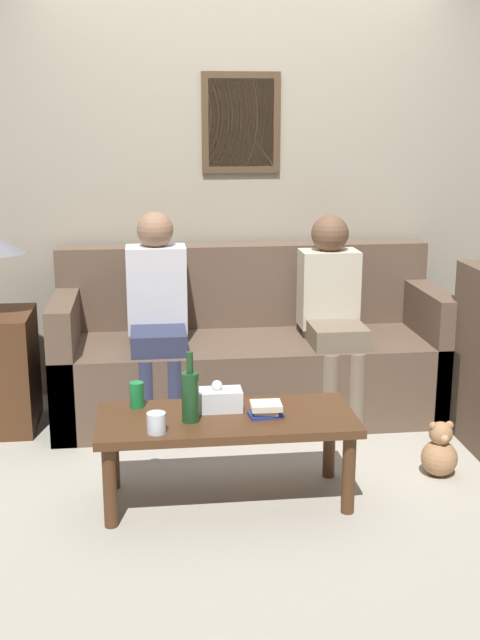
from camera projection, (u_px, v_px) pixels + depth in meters
name	position (u px, v px, depth m)	size (l,w,h in m)	color
ground_plane	(261.00, 441.00, 4.42)	(16.00, 16.00, 0.00)	#ADA899
wall_back	(240.00, 188.00, 5.01)	(9.00, 0.08, 2.60)	#9E937F
couch_main	(249.00, 356.00, 4.82)	(2.28, 0.84, 0.98)	brown
coffee_table	(227.00, 428.00, 3.66)	(1.18, 0.50, 0.42)	#4C2D19
wine_bottle	(190.00, 395.00, 3.56)	(0.08, 0.08, 0.32)	#19421E
drinking_glass	(156.00, 423.00, 3.44)	(0.08, 0.08, 0.09)	silver
book_stack	(266.00, 409.00, 3.63)	(0.16, 0.12, 0.06)	navy
soda_can	(137.00, 395.00, 3.74)	(0.07, 0.07, 0.12)	#197A38
tissue_box	(217.00, 399.00, 3.71)	(0.23, 0.12, 0.15)	silver
person_left	(157.00, 310.00, 4.54)	(0.34, 0.57, 1.22)	#2D334C
person_right	(332.00, 307.00, 4.65)	(0.34, 0.58, 1.19)	#756651
teddy_bear	(440.00, 452.00, 3.98)	(0.18, 0.18, 0.28)	#A87A51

